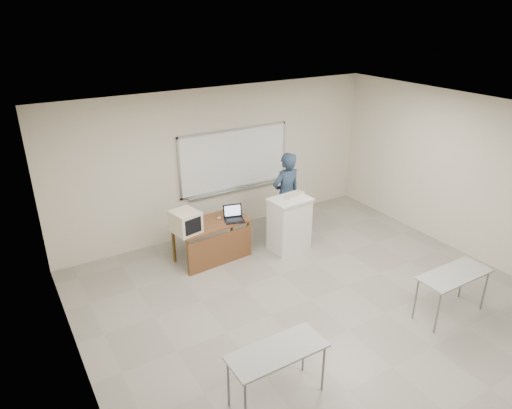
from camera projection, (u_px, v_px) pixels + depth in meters
floor at (347, 330)px, 6.76m from camera, size 7.00×8.00×0.01m
whiteboard at (234, 160)px, 9.41m from camera, size 2.48×0.10×1.31m
student_desks at (428, 348)px, 5.43m from camera, size 4.40×2.20×0.73m
instructor_desk at (214, 235)px, 8.40m from camera, size 1.40×0.70×0.75m
podium at (289, 224)px, 8.82m from camera, size 0.76×0.55×1.07m
crt_monitor at (185, 222)px, 7.96m from camera, size 0.43×0.48×0.41m
laptop at (233, 217)px, 8.47m from camera, size 0.35×0.33×0.26m
mouse at (219, 218)px, 8.52m from camera, size 0.11×0.09×0.04m
keyboard at (294, 195)px, 8.74m from camera, size 0.52×0.30×0.03m
presenter at (286, 195)px, 9.21m from camera, size 0.68×0.46×1.79m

